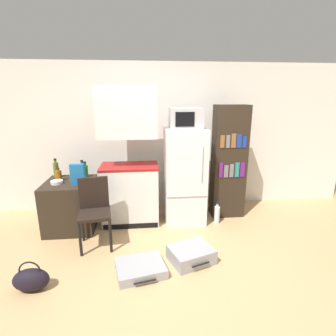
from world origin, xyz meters
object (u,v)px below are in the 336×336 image
(chair, at_px, (94,206))
(cereal_box, at_px, (78,175))
(side_table, at_px, (71,205))
(refrigerator, at_px, (185,176))
(bottle_olive_oil, at_px, (56,170))
(microwave, at_px, (186,118))
(water_bottle_front, at_px, (217,214))
(bottle_blue_soda, at_px, (83,170))
(bookshelf, at_px, (229,162))
(bottle_ketchup_red, at_px, (74,172))
(bottle_green_tall, at_px, (85,172))
(bottle_amber_beer, at_px, (59,175))
(bowl, at_px, (57,182))
(suitcase_small_flat, at_px, (140,268))
(suitcase_large_flat, at_px, (191,254))
(handbag, at_px, (31,280))
(kitchen_hutch, at_px, (129,163))

(chair, bearing_deg, cereal_box, 119.41)
(side_table, height_order, refrigerator, refrigerator)
(bottle_olive_oil, bearing_deg, microwave, -4.49)
(water_bottle_front, bearing_deg, bottle_blue_soda, 172.42)
(microwave, bearing_deg, bottle_blue_soda, 176.24)
(bookshelf, distance_m, bottle_ketchup_red, 2.42)
(refrigerator, relative_size, bottle_green_tall, 5.25)
(bottle_amber_beer, height_order, bowl, bottle_amber_beer)
(chair, bearing_deg, suitcase_small_flat, -56.98)
(cereal_box, bearing_deg, suitcase_small_flat, -50.58)
(refrigerator, height_order, bottle_blue_soda, refrigerator)
(suitcase_large_flat, distance_m, water_bottle_front, 1.10)
(refrigerator, xyz_separation_m, suitcase_small_flat, (-0.69, -1.26, -0.68))
(bowl, distance_m, chair, 0.75)
(suitcase_large_flat, bearing_deg, bottle_amber_beer, 128.84)
(bottle_ketchup_red, distance_m, suitcase_small_flat, 1.88)
(cereal_box, height_order, chair, cereal_box)
(bottle_amber_beer, distance_m, suitcase_large_flat, 2.21)
(bottle_olive_oil, distance_m, chair, 1.03)
(cereal_box, height_order, handbag, cereal_box)
(cereal_box, bearing_deg, kitchen_hutch, 19.83)
(bottle_amber_beer, xyz_separation_m, bottle_green_tall, (0.39, 0.00, 0.04))
(bottle_olive_oil, bearing_deg, bottle_green_tall, -18.39)
(bowl, relative_size, suitcase_large_flat, 0.28)
(bottle_olive_oil, bearing_deg, suitcase_small_flat, -48.43)
(suitcase_small_flat, relative_size, water_bottle_front, 1.75)
(refrigerator, relative_size, handbag, 4.07)
(microwave, relative_size, handbag, 1.28)
(refrigerator, bearing_deg, suitcase_small_flat, -118.84)
(bottle_amber_beer, bearing_deg, side_table, -25.73)
(bottle_green_tall, relative_size, chair, 0.31)
(bottle_green_tall, distance_m, cereal_box, 0.24)
(bottle_ketchup_red, height_order, water_bottle_front, bottle_ketchup_red)
(bookshelf, height_order, bottle_green_tall, bookshelf)
(handbag, bearing_deg, water_bottle_front, 28.77)
(bowl, bearing_deg, side_table, 25.79)
(kitchen_hutch, bearing_deg, suitcase_small_flat, -83.47)
(bowl, height_order, suitcase_large_flat, bowl)
(side_table, xyz_separation_m, microwave, (1.71, 0.08, 1.25))
(bottle_ketchup_red, xyz_separation_m, bottle_green_tall, (0.20, -0.14, 0.03))
(side_table, bearing_deg, suitcase_large_flat, -32.24)
(suitcase_small_flat, bearing_deg, bottle_amber_beer, 121.11)
(refrigerator, height_order, bottle_green_tall, refrigerator)
(microwave, distance_m, bottle_amber_beer, 2.04)
(side_table, xyz_separation_m, bottle_green_tall, (0.23, 0.08, 0.48))
(bottle_ketchup_red, bearing_deg, suitcase_large_flat, -37.94)
(kitchen_hutch, bearing_deg, water_bottle_front, -8.37)
(refrigerator, xyz_separation_m, bottle_green_tall, (-1.48, -0.00, 0.10))
(kitchen_hutch, relative_size, bookshelf, 1.15)
(water_bottle_front, bearing_deg, bookshelf, 51.34)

